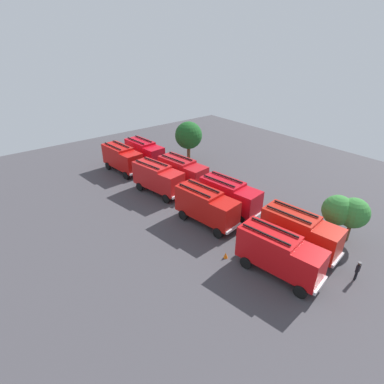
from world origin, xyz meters
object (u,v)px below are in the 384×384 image
firefighter_0 (252,224)px  tree_0 (189,136)px  fire_truck_2 (206,205)px  traffic_cone_0 (226,255)px  fire_truck_6 (230,195)px  firefighter_2 (358,270)px  fire_truck_5 (182,171)px  fire_truck_3 (279,253)px  fire_truck_7 (300,231)px  fire_truck_4 (144,152)px  fire_truck_0 (122,158)px  firefighter_1 (153,151)px  fire_truck_1 (158,177)px  tree_1 (338,210)px  tree_2 (353,213)px

firefighter_0 → tree_0: tree_0 is taller
fire_truck_2 → traffic_cone_0: (5.49, -2.40, -1.87)m
fire_truck_6 → firefighter_2: bearing=-5.3°
fire_truck_5 → fire_truck_2: bearing=-28.9°
fire_truck_3 → fire_truck_7: bearing=91.1°
fire_truck_5 → fire_truck_7: size_ratio=1.00×
fire_truck_2 → fire_truck_5: size_ratio=1.00×
fire_truck_4 → fire_truck_5: same height
fire_truck_0 → firefighter_1: bearing=104.4°
firefighter_0 → fire_truck_6: bearing=74.3°
fire_truck_3 → fire_truck_4: size_ratio=1.02×
fire_truck_0 → fire_truck_5: bearing=16.8°
fire_truck_2 → fire_truck_6: bearing=83.1°
fire_truck_2 → firefighter_1: bearing=155.0°
fire_truck_2 → fire_truck_4: 18.56m
fire_truck_4 → firefighter_0: fire_truck_4 is taller
fire_truck_1 → firefighter_0: bearing=1.1°
fire_truck_6 → tree_0: (-14.93, 5.92, 2.19)m
fire_truck_0 → fire_truck_6: size_ratio=0.99×
firefighter_1 → traffic_cone_0: size_ratio=3.22×
tree_0 → tree_1: bearing=-2.9°
fire_truck_6 → tree_2: tree_2 is taller
firefighter_0 → tree_1: size_ratio=0.39×
fire_truck_7 → firefighter_0: (-4.64, -1.09, -1.14)m
tree_1 → fire_truck_5: bearing=-165.6°
firefighter_1 → tree_1: tree_1 is taller
fire_truck_0 → fire_truck_2: size_ratio=0.99×
fire_truck_0 → tree_0: bearing=66.9°
fire_truck_5 → traffic_cone_0: size_ratio=13.13×
fire_truck_3 → tree_0: tree_0 is taller
traffic_cone_0 → fire_truck_3: bearing=26.0°
fire_truck_6 → tree_0: 16.21m
fire_truck_6 → tree_2: size_ratio=1.64×
fire_truck_0 → firefighter_0: (22.37, 2.92, -1.14)m
fire_truck_2 → fire_truck_4: size_ratio=1.01×
tree_0 → traffic_cone_0: 23.99m
fire_truck_2 → tree_0: size_ratio=1.16×
fire_truck_2 → traffic_cone_0: size_ratio=13.15×
tree_2 → traffic_cone_0: bearing=-116.0°
fire_truck_6 → firefighter_1: 20.77m
fire_truck_4 → tree_1: (28.05, 4.77, 0.92)m
firefighter_2 → fire_truck_2: bearing=-166.6°
fire_truck_4 → traffic_cone_0: (23.75, -5.78, -1.87)m
fire_truck_2 → traffic_cone_0: 6.28m
fire_truck_1 → tree_0: (-5.91, 9.54, 2.19)m
tree_2 → traffic_cone_0: tree_2 is taller
fire_truck_1 → fire_truck_2: same height
fire_truck_5 → traffic_cone_0: fire_truck_5 is taller
fire_truck_3 → firefighter_0: bearing=142.8°
fire_truck_7 → tree_1: size_ratio=1.63×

